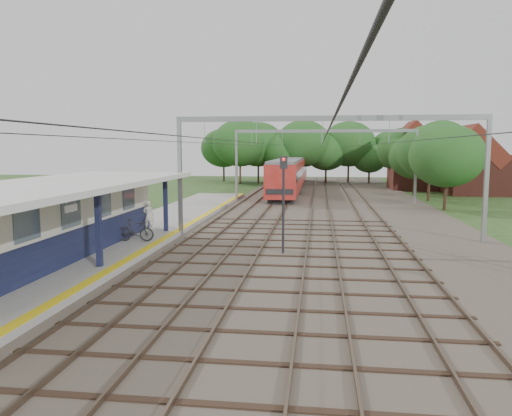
{
  "coord_description": "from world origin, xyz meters",
  "views": [
    {
      "loc": [
        3.06,
        -13.21,
        5.18
      ],
      "look_at": [
        -0.73,
        16.59,
        1.6
      ],
      "focal_mm": 35.0,
      "sensor_mm": 36.0,
      "label": 1
    }
  ],
  "objects_px": {
    "person": "(149,216)",
    "bicycle": "(135,230)",
    "train": "(291,172)",
    "signal_post": "(283,191)"
  },
  "relations": [
    {
      "from": "bicycle",
      "to": "person",
      "type": "bearing_deg",
      "value": 5.99
    },
    {
      "from": "person",
      "to": "train",
      "type": "relative_size",
      "value": 0.05
    },
    {
      "from": "train",
      "to": "signal_post",
      "type": "xyz_separation_m",
      "value": [
        1.85,
        -39.5,
        0.99
      ]
    },
    {
      "from": "person",
      "to": "bicycle",
      "type": "xyz_separation_m",
      "value": [
        0.49,
        -3.45,
        -0.31
      ]
    },
    {
      "from": "bicycle",
      "to": "train",
      "type": "height_order",
      "value": "train"
    },
    {
      "from": "bicycle",
      "to": "train",
      "type": "xyz_separation_m",
      "value": [
        5.96,
        38.64,
        1.24
      ]
    },
    {
      "from": "person",
      "to": "signal_post",
      "type": "bearing_deg",
      "value": 152.67
    },
    {
      "from": "person",
      "to": "bicycle",
      "type": "distance_m",
      "value": 3.5
    },
    {
      "from": "person",
      "to": "train",
      "type": "distance_m",
      "value": 35.79
    },
    {
      "from": "train",
      "to": "signal_post",
      "type": "distance_m",
      "value": 39.56
    }
  ]
}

